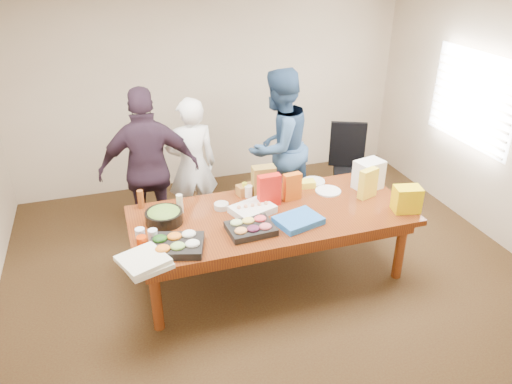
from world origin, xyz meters
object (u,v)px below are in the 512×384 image
object	(u,v)px
office_chair	(353,171)
person_right	(278,147)
sheet_cake	(252,209)
conference_table	(271,244)
salad_bowl	(164,217)
person_center	(192,166)

from	to	relation	value
office_chair	person_right	world-z (taller)	person_right
person_right	sheet_cake	size ratio (longest dim) A/B	4.69
conference_table	office_chair	size ratio (longest dim) A/B	2.59
person_right	sheet_cake	distance (m)	1.29
office_chair	sheet_cake	bearing A→B (deg)	-125.75
office_chair	person_right	size ratio (longest dim) A/B	0.57
salad_bowl	conference_table	bearing A→B (deg)	-8.34
person_center	sheet_cake	size ratio (longest dim) A/B	4.07
person_center	salad_bowl	distance (m)	1.16
office_chair	person_right	bearing A→B (deg)	-163.52
person_right	office_chair	bearing A→B (deg)	143.18
conference_table	sheet_cake	world-z (taller)	sheet_cake
person_center	conference_table	bearing A→B (deg)	112.45
office_chair	person_center	distance (m)	2.06
office_chair	sheet_cake	size ratio (longest dim) A/B	2.67
conference_table	office_chair	xyz separation A→B (m)	(1.47, 1.03, 0.17)
person_center	sheet_cake	bearing A→B (deg)	106.12
conference_table	sheet_cake	distance (m)	0.45
person_right	salad_bowl	xyz separation A→B (m)	(-1.54, -1.01, -0.14)
person_right	sheet_cake	world-z (taller)	person_right
salad_bowl	sheet_cake	bearing A→B (deg)	-5.31
office_chair	person_center	bearing A→B (deg)	-160.95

